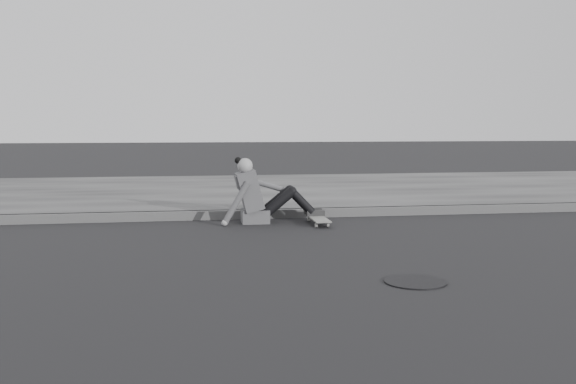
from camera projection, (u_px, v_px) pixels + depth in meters
name	position (u px, v px, depth m)	size (l,w,h in m)	color
ground	(250.00, 257.00, 6.33)	(80.00, 80.00, 0.00)	black
curb	(232.00, 215.00, 8.86)	(24.00, 0.16, 0.12)	#474747
sidewalk	(220.00, 192.00, 11.83)	(24.00, 6.00, 0.12)	#3E3E3E
manhole	(415.00, 282.00, 5.31)	(0.52, 0.52, 0.01)	black
skateboard	(318.00, 219.00, 8.40)	(0.20, 0.78, 0.09)	gray
seated_woman	(260.00, 196.00, 8.49)	(1.38, 0.46, 0.88)	#4A494C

